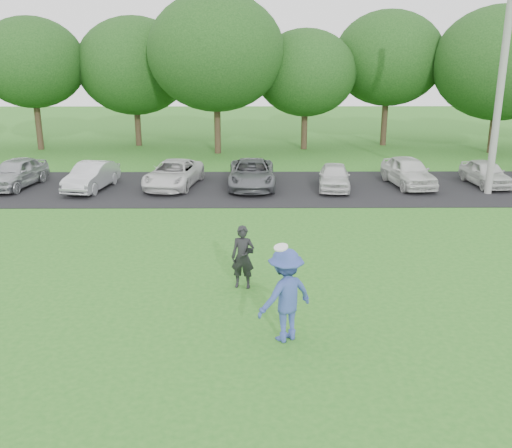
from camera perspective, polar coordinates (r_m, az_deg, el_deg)
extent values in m
plane|color=#286D1F|center=(11.90, 0.15, -10.97)|extent=(100.00, 100.00, 0.00)
cube|color=black|center=(24.16, -0.20, 3.66)|extent=(32.00, 6.50, 0.03)
cylinder|color=gray|center=(24.37, 23.47, 14.25)|extent=(0.28, 0.28, 9.99)
imported|color=#364998|center=(11.33, 2.97, -7.13)|extent=(1.42, 1.27, 1.91)
cylinder|color=white|center=(10.67, 2.51, -2.35)|extent=(0.28, 0.27, 0.13)
imported|color=black|center=(13.82, -1.32, -3.33)|extent=(0.62, 0.46, 1.56)
cube|color=black|center=(13.58, -0.58, -2.69)|extent=(0.15, 0.12, 0.10)
imported|color=#A5A7AC|center=(26.14, -22.90, 4.75)|extent=(1.97, 3.78, 1.23)
imported|color=#B6B9BE|center=(24.63, -16.13, 4.61)|extent=(1.74, 3.55, 1.12)
imported|color=silver|center=(24.40, -8.25, 4.98)|extent=(2.46, 4.23, 1.11)
imported|color=#585B60|center=(24.11, -0.44, 5.05)|extent=(1.92, 4.12, 1.14)
imported|color=silver|center=(23.99, 7.83, 4.73)|extent=(1.62, 3.24, 1.06)
imported|color=silver|center=(25.15, 14.99, 5.09)|extent=(1.89, 3.78, 1.24)
imported|color=silver|center=(26.34, 21.98, 4.76)|extent=(1.49, 3.22, 1.07)
cylinder|color=#38281C|center=(35.98, -20.90, 9.12)|extent=(0.36, 0.36, 2.70)
ellipsoid|color=#214C19|center=(35.73, -21.52, 14.79)|extent=(5.94, 5.94, 5.05)
cylinder|color=#38281C|center=(35.87, -11.71, 9.45)|extent=(0.36, 0.36, 2.20)
ellipsoid|color=#214C19|center=(35.60, -12.07, 15.20)|extent=(6.68, 6.68, 5.68)
cylinder|color=#38281C|center=(32.45, -3.87, 9.44)|extent=(0.36, 0.36, 2.70)
ellipsoid|color=#214C19|center=(32.17, -4.02, 16.75)|extent=(7.42, 7.42, 6.31)
cylinder|color=#38281C|center=(33.96, 4.84, 9.33)|extent=(0.36, 0.36, 2.20)
ellipsoid|color=#214C19|center=(33.68, 4.98, 14.83)|extent=(5.76, 5.76, 4.90)
cylinder|color=#38281C|center=(36.10, 12.69, 9.83)|extent=(0.36, 0.36, 2.70)
ellipsoid|color=#214C19|center=(35.85, 13.10, 15.84)|extent=(6.50, 6.50, 5.53)
cylinder|color=#38281C|center=(35.17, 22.54, 8.37)|extent=(0.36, 0.36, 2.20)
ellipsoid|color=#214C19|center=(34.89, 23.27, 14.56)|extent=(7.24, 7.24, 6.15)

